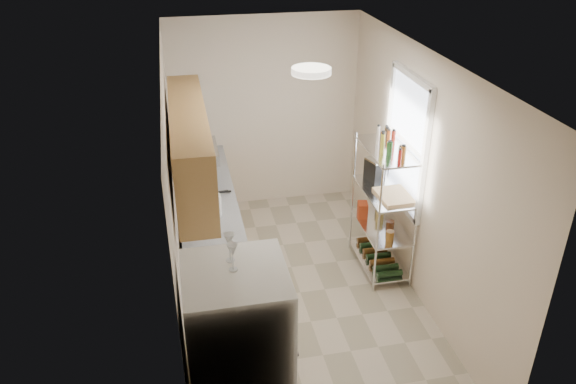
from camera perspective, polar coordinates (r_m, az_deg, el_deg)
The scene contains 16 objects.
room at distance 5.59m, azimuth 1.40°, elevation 0.40°, with size 2.52×4.42×2.62m.
counter_run at distance 6.28m, azimuth -7.82°, elevation -5.44°, with size 0.63×3.51×0.90m.
upper_cabinets at distance 5.34m, azimuth -9.91°, elevation 4.68°, with size 0.33×2.20×0.72m, color #A27545.
range_hood at distance 6.25m, azimuth -9.46°, elevation 4.00°, with size 0.50×0.60×0.12m, color #B7BABC.
window at distance 6.15m, azimuth 11.93°, elevation 4.99°, with size 0.06×1.00×1.46m, color white.
bakers_rack at distance 6.20m, azimuth 9.85°, elevation 0.91°, with size 0.45×0.90×1.73m.
ceiling_dome at distance 4.85m, azimuth 2.38°, elevation 12.20°, with size 0.34×0.34×0.06m, color white.
refrigerator at distance 4.27m, azimuth -4.91°, elevation -17.36°, with size 0.70×0.70×1.70m, color white.
wine_glass_a at distance 3.69m, azimuth -5.65°, elevation -6.60°, with size 0.07×0.07×0.20m, color silver, non-canonical shape.
wine_glass_b at distance 3.78m, azimuth -5.94°, elevation -5.63°, with size 0.07×0.07×0.21m, color silver, non-canonical shape.
rice_cooker at distance 5.92m, azimuth -8.10°, elevation -1.39°, with size 0.28×0.28×0.22m, color silver.
frying_pan_large at distance 6.34m, azimuth -8.54°, elevation -0.29°, with size 0.24×0.24×0.04m, color black.
frying_pan_small at distance 6.37m, azimuth -8.38°, elevation -0.07°, with size 0.24×0.24×0.05m, color black.
cutting_board at distance 6.13m, azimuth 10.75°, elevation -0.38°, with size 0.34×0.44×0.03m, color tan.
espresso_machine at distance 6.42m, azimuth 8.79°, elevation 2.26°, with size 0.15×0.22×0.25m, color black.
storage_bag at distance 6.58m, azimuth 7.58°, elevation -1.80°, with size 0.11×0.15×0.18m, color #9A2F13.
Camera 1 is at (-1.13, -4.83, 3.87)m, focal length 35.00 mm.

